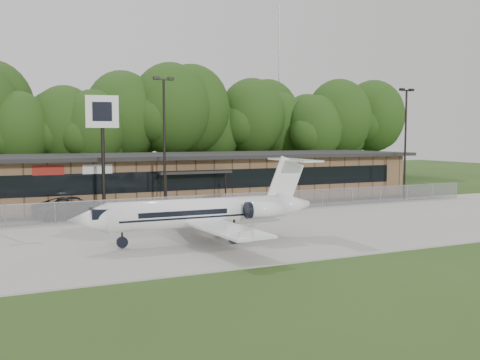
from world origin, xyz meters
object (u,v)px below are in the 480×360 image
business_jet (206,213)px  suv (75,208)px  pole_sign (102,124)px  terminal (194,177)px

business_jet → suv: bearing=114.7°
suv → pole_sign: bearing=-117.0°
suv → pole_sign: (1.95, -0.57, 5.92)m
suv → pole_sign: size_ratio=0.64×
pole_sign → terminal: bearing=46.4°
terminal → business_jet: business_jet is taller
business_jet → pole_sign: pole_sign is taller
business_jet → terminal: bearing=73.3°
terminal → suv: bearing=-150.0°
terminal → pole_sign: pole_sign is taller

